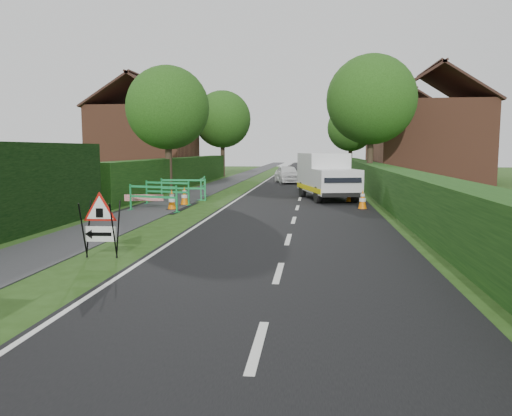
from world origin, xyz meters
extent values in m
plane|color=#234012|center=(0.00, 0.00, 0.00)|extent=(120.00, 120.00, 0.00)
cube|color=black|center=(2.50, 35.00, 0.00)|extent=(6.00, 90.00, 0.02)
cube|color=#2D2D30|center=(-3.00, 35.00, 0.01)|extent=(2.00, 90.00, 0.02)
cube|color=#14380F|center=(-5.00, 22.00, 0.00)|extent=(1.00, 24.00, 1.80)
cube|color=#14380F|center=(6.50, 16.00, 0.00)|extent=(1.20, 50.00, 1.50)
cube|color=brown|center=(-10.00, 30.00, 2.75)|extent=(7.00, 7.00, 5.50)
cube|color=#331E19|center=(-11.75, 30.00, 6.59)|extent=(4.00, 7.40, 2.58)
cube|color=#331E19|center=(-8.25, 30.00, 6.59)|extent=(4.00, 7.40, 2.58)
cube|color=#331E19|center=(-10.00, 30.00, 7.69)|extent=(0.25, 7.40, 0.18)
cube|color=brown|center=(11.00, 28.00, 2.75)|extent=(7.00, 7.00, 5.50)
cube|color=#331E19|center=(9.25, 28.00, 6.59)|extent=(4.00, 7.40, 2.58)
cube|color=#331E19|center=(12.75, 28.00, 6.59)|extent=(4.00, 7.40, 2.58)
cube|color=#331E19|center=(11.00, 28.00, 7.69)|extent=(0.25, 7.40, 0.18)
cube|color=brown|center=(12.00, 42.00, 2.75)|extent=(7.00, 7.00, 5.50)
cube|color=#331E19|center=(10.25, 42.00, 6.59)|extent=(4.00, 7.40, 2.58)
cube|color=#331E19|center=(13.75, 42.00, 6.59)|extent=(4.00, 7.40, 2.58)
cube|color=#331E19|center=(12.00, 42.00, 7.69)|extent=(0.25, 7.40, 0.18)
cylinder|color=#2D2116|center=(-4.60, 18.00, 1.31)|extent=(0.36, 0.36, 2.62)
sphere|color=#1E4211|center=(-4.60, 18.00, 4.50)|extent=(4.40, 4.40, 4.40)
cylinder|color=#2D2116|center=(6.40, 22.00, 1.49)|extent=(0.36, 0.36, 2.97)
sphere|color=#1E4211|center=(6.40, 22.00, 5.18)|extent=(5.20, 5.20, 5.20)
cylinder|color=#2D2116|center=(-4.60, 34.00, 1.40)|extent=(0.36, 0.36, 2.80)
sphere|color=#1E4211|center=(-4.60, 34.00, 4.84)|extent=(4.80, 4.80, 4.80)
cylinder|color=#2D2116|center=(6.40, 38.00, 1.22)|extent=(0.36, 0.36, 2.45)
sphere|color=#1E4211|center=(6.40, 38.00, 4.23)|extent=(4.20, 4.20, 4.20)
cylinder|color=black|center=(-1.62, 1.67, 0.62)|extent=(0.05, 0.37, 1.20)
cylinder|color=black|center=(-1.64, 1.97, 0.62)|extent=(0.05, 0.37, 1.20)
cylinder|color=black|center=(-0.98, 1.71, 0.62)|extent=(0.05, 0.37, 1.20)
cylinder|color=black|center=(-1.00, 2.01, 0.62)|extent=(0.05, 0.37, 1.20)
cube|color=white|center=(-1.31, 1.82, 0.54)|extent=(0.67, 0.06, 0.32)
cube|color=black|center=(-1.31, 1.80, 0.54)|extent=(0.47, 0.04, 0.08)
cone|color=black|center=(-1.57, 1.79, 0.54)|extent=(0.16, 0.20, 0.19)
cube|color=black|center=(-1.31, 1.80, 0.99)|extent=(0.15, 0.02, 0.19)
cube|color=silver|center=(3.55, 15.75, 1.26)|extent=(2.47, 3.28, 1.75)
cube|color=silver|center=(4.09, 13.60, 0.92)|extent=(2.22, 2.27, 1.07)
cube|color=black|center=(4.31, 12.72, 1.18)|extent=(1.60, 0.59, 0.49)
cube|color=yellow|center=(2.87, 14.70, 0.56)|extent=(1.12, 4.35, 0.22)
cube|color=yellow|center=(4.64, 15.15, 0.56)|extent=(1.12, 4.35, 0.22)
cube|color=black|center=(4.31, 12.73, 0.44)|extent=(1.75, 0.54, 0.18)
cylinder|color=black|center=(3.31, 13.35, 0.36)|extent=(0.39, 0.76, 0.73)
cylinder|color=black|center=(4.89, 13.75, 0.36)|extent=(0.39, 0.76, 0.73)
cylinder|color=black|center=(2.59, 16.19, 0.36)|extent=(0.39, 0.76, 0.73)
cylinder|color=black|center=(4.17, 16.59, 0.36)|extent=(0.39, 0.76, 0.73)
cube|color=black|center=(5.01, 11.35, 0.02)|extent=(0.38, 0.38, 0.04)
cone|color=orange|center=(5.01, 11.35, 0.42)|extent=(0.32, 0.32, 0.75)
cylinder|color=white|center=(5.01, 11.35, 0.38)|extent=(0.25, 0.25, 0.14)
cylinder|color=white|center=(5.01, 11.35, 0.56)|extent=(0.17, 0.17, 0.10)
cube|color=black|center=(4.71, 14.01, 0.02)|extent=(0.38, 0.38, 0.04)
cone|color=orange|center=(4.71, 14.01, 0.42)|extent=(0.32, 0.32, 0.75)
cylinder|color=white|center=(4.71, 14.01, 0.38)|extent=(0.25, 0.25, 0.14)
cylinder|color=white|center=(4.71, 14.01, 0.56)|extent=(0.17, 0.17, 0.10)
cube|color=black|center=(5.05, 15.41, 0.02)|extent=(0.38, 0.38, 0.04)
cone|color=orange|center=(5.05, 15.41, 0.42)|extent=(0.32, 0.32, 0.75)
cylinder|color=white|center=(5.05, 15.41, 0.38)|extent=(0.25, 0.25, 0.14)
cylinder|color=white|center=(5.05, 15.41, 0.56)|extent=(0.17, 0.17, 0.10)
cube|color=black|center=(-2.26, 10.39, 0.02)|extent=(0.38, 0.38, 0.04)
cone|color=orange|center=(-2.26, 10.39, 0.42)|extent=(0.32, 0.32, 0.75)
cylinder|color=white|center=(-2.26, 10.39, 0.38)|extent=(0.25, 0.25, 0.14)
cylinder|color=white|center=(-2.26, 10.39, 0.56)|extent=(0.17, 0.17, 0.10)
cube|color=black|center=(-2.18, 12.00, 0.02)|extent=(0.38, 0.38, 0.04)
cone|color=orange|center=(-2.18, 12.00, 0.42)|extent=(0.32, 0.32, 0.75)
cylinder|color=white|center=(-2.18, 12.00, 0.38)|extent=(0.25, 0.25, 0.14)
cylinder|color=white|center=(-2.18, 12.00, 0.56)|extent=(0.17, 0.17, 0.10)
cube|color=#1A9348|center=(-3.77, 10.08, 0.50)|extent=(0.06, 0.06, 1.00)
cube|color=#1A9348|center=(-1.84, 9.57, 0.50)|extent=(0.06, 0.06, 1.00)
cube|color=#1A9348|center=(-2.80, 9.83, 0.92)|extent=(1.95, 0.56, 0.08)
cube|color=#1A9348|center=(-2.80, 9.83, 0.55)|extent=(1.95, 0.56, 0.08)
cube|color=#1A9348|center=(-3.77, 10.08, 0.02)|extent=(0.15, 0.35, 0.04)
cube|color=#1A9348|center=(-1.84, 9.57, 0.02)|extent=(0.15, 0.35, 0.04)
cube|color=#1A9348|center=(-3.91, 12.33, 0.50)|extent=(0.06, 0.06, 1.00)
cube|color=#1A9348|center=(-1.97, 11.86, 0.50)|extent=(0.06, 0.06, 1.00)
cube|color=#1A9348|center=(-2.94, 12.10, 0.92)|extent=(1.96, 0.52, 0.08)
cube|color=#1A9348|center=(-2.94, 12.10, 0.55)|extent=(1.96, 0.52, 0.08)
cube|color=#1A9348|center=(-3.91, 12.33, 0.02)|extent=(0.14, 0.35, 0.04)
cube|color=#1A9348|center=(-1.97, 11.86, 0.02)|extent=(0.14, 0.35, 0.04)
cube|color=#1A9348|center=(-3.74, 13.90, 0.50)|extent=(0.05, 0.05, 1.00)
cube|color=#1A9348|center=(-1.74, 14.00, 0.50)|extent=(0.05, 0.05, 1.00)
cube|color=#1A9348|center=(-2.74, 13.95, 0.92)|extent=(2.00, 0.15, 0.08)
cube|color=#1A9348|center=(-2.74, 13.95, 0.55)|extent=(2.00, 0.15, 0.08)
cube|color=#1A9348|center=(-3.74, 13.90, 0.02)|extent=(0.08, 0.35, 0.04)
cube|color=#1A9348|center=(-1.74, 14.00, 0.02)|extent=(0.08, 0.35, 0.04)
cube|color=#1A9348|center=(-1.93, 13.98, 0.50)|extent=(0.06, 0.06, 1.00)
cube|color=#1A9348|center=(-2.21, 15.96, 0.50)|extent=(0.06, 0.06, 1.00)
cube|color=#1A9348|center=(-2.07, 14.97, 0.92)|extent=(0.32, 1.99, 0.08)
cube|color=#1A9348|center=(-2.07, 14.97, 0.55)|extent=(0.32, 1.99, 0.08)
cube|color=#1A9348|center=(-1.93, 13.98, 0.02)|extent=(0.35, 0.11, 0.04)
cube|color=#1A9348|center=(-2.21, 15.96, 0.02)|extent=(0.35, 0.11, 0.04)
cube|color=red|center=(-3.39, 10.48, 0.00)|extent=(1.49, 0.27, 0.25)
imported|color=white|center=(1.33, 26.26, 0.62)|extent=(2.21, 3.85, 1.23)
camera|label=1|loc=(3.12, -8.07, 2.30)|focal=35.00mm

